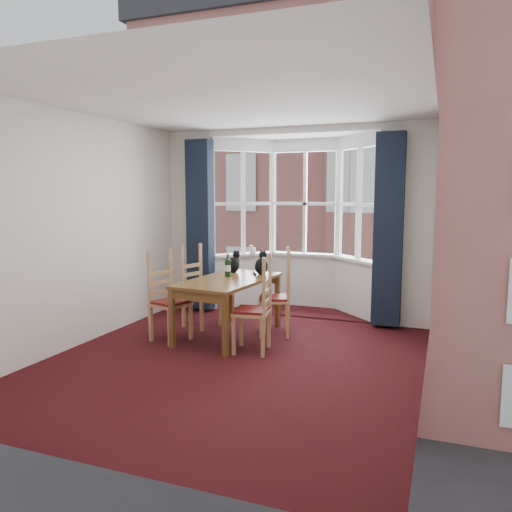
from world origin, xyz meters
The scene contains 22 objects.
floor centered at (0.00, 0.00, 0.00)m, with size 4.50×4.50×0.00m, color black.
ceiling centered at (0.00, 0.00, 2.80)m, with size 4.50×4.50×0.00m, color white.
wall_left centered at (-2.00, 0.00, 1.40)m, with size 4.50×4.50×0.00m, color silver.
wall_right centered at (2.00, 0.00, 1.40)m, with size 4.50×4.50×0.00m, color silver.
wall_near centered at (0.00, -2.25, 1.40)m, with size 4.00×4.00×0.00m, color silver.
wall_back_pier_left centered at (-1.65, 2.25, 1.40)m, with size 0.70×0.12×2.80m, color silver.
wall_back_pier_right centered at (1.65, 2.25, 1.40)m, with size 0.70×0.12×2.80m, color silver.
bay_window centered at (0.00, 2.75, 1.40)m, with size 2.76×0.94×2.80m.
curtain_left centered at (-1.42, 2.07, 1.35)m, with size 0.38×0.22×2.60m, color #151E30.
curtain_right centered at (1.42, 2.07, 1.35)m, with size 0.38×0.22×2.60m, color #151E30.
dining_table centered at (-0.44, 0.92, 0.67)m, with size 0.98×1.63×0.75m.
chair_left_near centered at (-1.13, 0.52, 0.47)m, with size 0.50×0.52×0.92m.
chair_left_far centered at (-1.07, 1.25, 0.47)m, with size 0.50×0.52×0.92m.
chair_right_near centered at (0.16, 0.46, 0.47)m, with size 0.46×0.47×0.92m.
chair_right_far centered at (0.18, 1.23, 0.47)m, with size 0.52×0.53×0.92m.
cat_left centered at (-0.59, 1.44, 0.88)m, with size 0.20×0.26×0.32m.
cat_right centered at (-0.17, 1.43, 0.88)m, with size 0.19×0.26×0.33m.
wine_bottle centered at (-0.52, 1.08, 0.89)m, with size 0.08×0.08×0.30m.
candle_tall centered at (-0.78, 2.60, 0.94)m, with size 0.06×0.06×0.14m, color white.
candle_short centered at (-0.74, 2.63, 0.92)m, with size 0.06×0.06×0.09m, color white.
street centered at (0.00, 32.25, -6.00)m, with size 80.00×80.00×0.00m, color #333335.
tenement_building centered at (0.00, 14.01, 1.60)m, with size 18.40×7.80×15.20m.
Camera 1 is at (2.13, -4.85, 1.85)m, focal length 35.00 mm.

